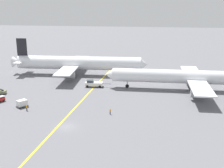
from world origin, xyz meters
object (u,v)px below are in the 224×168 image
gse_container_dolly_flat (22,103)px  gse_belt_loader_portside (0,92)px  airliner_being_pushed (190,77)px  ground_crew_marshaller_foreground (27,108)px  pushback_tug (93,84)px  ground_crew_wing_walker_right (110,111)px  gse_baggage_cart_near_cluster (0,99)px  airliner_at_gate_left (78,63)px

gse_container_dolly_flat → gse_belt_loader_portside: bearing=140.5°
airliner_being_pushed → gse_belt_loader_portside: bearing=-167.8°
ground_crew_marshaller_foreground → airliner_being_pushed: bearing=29.4°
pushback_tug → ground_crew_wing_walker_right: 27.87m
gse_baggage_cart_near_cluster → gse_container_dolly_flat: size_ratio=0.81×
airliner_being_pushed → gse_baggage_cart_near_cluster: (-60.66, -21.28, -3.91)m
gse_container_dolly_flat → gse_baggage_cart_near_cluster: bearing=158.6°
airliner_at_gate_left → gse_container_dolly_flat: bearing=-99.5°
ground_crew_wing_walker_right → ground_crew_marshaller_foreground: bearing=-178.1°
airliner_at_gate_left → gse_baggage_cart_near_cluster: size_ratio=18.61×
gse_belt_loader_portside → ground_crew_wing_walker_right: bearing=-17.6°
gse_baggage_cart_near_cluster → gse_container_dolly_flat: bearing=-21.4°
gse_baggage_cart_near_cluster → ground_crew_marshaller_foreground: ground_crew_marshaller_foreground is taller
gse_belt_loader_portside → ground_crew_wing_walker_right: 42.19m
airliner_at_gate_left → ground_crew_wing_walker_right: size_ratio=34.33×
airliner_at_gate_left → airliner_being_pushed: 47.61m
pushback_tug → gse_belt_loader_portside: bearing=-156.3°
ground_crew_marshaller_foreground → airliner_at_gate_left: bearing=84.6°
airliner_being_pushed → ground_crew_marshaller_foreground: (-49.00, -27.61, -3.87)m
gse_baggage_cart_near_cluster → ground_crew_marshaller_foreground: size_ratio=1.82×
gse_baggage_cart_near_cluster → gse_belt_loader_portside: (-4.10, 7.24, -0.04)m
pushback_tug → airliner_at_gate_left: bearing=121.4°
gse_baggage_cart_near_cluster → gse_belt_loader_portside: gse_belt_loader_portside is taller
gse_belt_loader_portside → ground_crew_wing_walker_right: gse_belt_loader_portside is taller
ground_crew_marshaller_foreground → pushback_tug: bearing=61.9°
airliner_being_pushed → gse_baggage_cart_near_cluster: 64.40m
gse_belt_loader_portside → ground_crew_wing_walker_right: size_ratio=2.97×
gse_container_dolly_flat → gse_belt_loader_portside: size_ratio=0.77×
gse_baggage_cart_near_cluster → gse_container_dolly_flat: gse_container_dolly_flat is taller
ground_crew_marshaller_foreground → gse_belt_loader_portside: bearing=139.3°
gse_container_dolly_flat → ground_crew_marshaller_foreground: bearing=-45.9°
airliner_being_pushed → airliner_at_gate_left: bearing=160.6°
gse_baggage_cart_near_cluster → pushback_tug: bearing=38.2°
gse_baggage_cart_near_cluster → ground_crew_marshaller_foreground: 13.26m
gse_container_dolly_flat → gse_belt_loader_portside: (-13.03, 10.75, -0.35)m
gse_container_dolly_flat → ground_crew_marshaller_foreground: 3.93m
airliner_at_gate_left → ground_crew_wing_walker_right: airliner_at_gate_left is taller
airliner_at_gate_left → pushback_tug: airliner_at_gate_left is taller
airliner_at_gate_left → ground_crew_marshaller_foreground: (-4.10, -43.43, -4.29)m
gse_container_dolly_flat → gse_belt_loader_portside: gse_belt_loader_portside is taller
airliner_at_gate_left → gse_belt_loader_portside: size_ratio=11.57×
airliner_being_pushed → gse_container_dolly_flat: (-51.73, -24.79, -3.60)m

